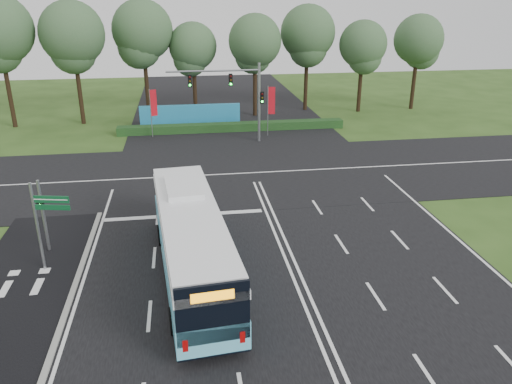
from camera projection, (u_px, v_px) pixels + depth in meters
ground at (281, 249)px, 26.35m from camera, size 120.00×120.00×0.00m
road_main at (281, 249)px, 26.34m from camera, size 20.00×120.00×0.04m
road_cross at (250, 173)px, 37.36m from camera, size 120.00×14.00×0.05m
bike_path at (15, 301)px, 21.87m from camera, size 5.00×18.00×0.06m
kerb_strip at (72, 296)px, 22.19m from camera, size 0.25×18.00×0.12m
city_bus at (191, 241)px, 23.13m from camera, size 3.85×13.10×3.70m
pedestrian_signal at (43, 214)px, 25.33m from camera, size 0.34×0.44×3.95m
street_sign at (43, 217)px, 23.30m from camera, size 1.75×0.45×4.56m
banner_flag_left at (153, 106)px, 45.74m from camera, size 0.63×0.28×4.52m
banner_flag_mid at (271, 104)px, 46.09m from camera, size 0.69×0.14×4.70m
traffic_light_gantry at (239, 91)px, 43.47m from camera, size 8.41×0.28×7.00m
hedge at (233, 127)px, 48.70m from camera, size 22.00×1.20×0.80m
blue_hoarding at (190, 116)px, 50.18m from camera, size 10.00×0.30×2.20m
eucalyptus_row at (199, 36)px, 51.50m from camera, size 49.28×9.65×12.70m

